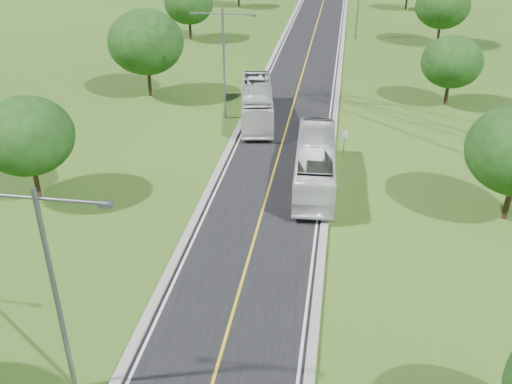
% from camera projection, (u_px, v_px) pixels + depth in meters
% --- Properties ---
extents(ground, '(260.00, 260.00, 0.00)m').
position_uv_depth(ground, '(302.00, 74.00, 66.07)').
color(ground, '#2D5217').
rests_on(ground, ground).
extents(road, '(8.00, 150.00, 0.06)m').
position_uv_depth(road, '(306.00, 60.00, 71.26)').
color(road, black).
rests_on(road, ground).
extents(curb_left, '(0.50, 150.00, 0.22)m').
position_uv_depth(curb_left, '(273.00, 58.00, 71.80)').
color(curb_left, gray).
rests_on(curb_left, ground).
extents(curb_right, '(0.50, 150.00, 0.22)m').
position_uv_depth(curb_right, '(341.00, 61.00, 70.64)').
color(curb_right, gray).
rests_on(curb_right, ground).
extents(speed_limit_sign, '(0.55, 0.09, 2.40)m').
position_uv_depth(speed_limit_sign, '(344.00, 139.00, 45.52)').
color(speed_limit_sign, slate).
rests_on(speed_limit_sign, ground).
extents(streetlight_near_left, '(5.90, 0.25, 10.00)m').
position_uv_depth(streetlight_near_left, '(52.00, 279.00, 22.45)').
color(streetlight_near_left, slate).
rests_on(streetlight_near_left, ground).
extents(streetlight_mid_left, '(5.90, 0.25, 10.00)m').
position_uv_depth(streetlight_mid_left, '(224.00, 56.00, 51.04)').
color(streetlight_mid_left, slate).
rests_on(streetlight_mid_left, ground).
extents(tree_lb, '(6.30, 6.30, 7.33)m').
position_uv_depth(tree_lb, '(27.00, 136.00, 38.31)').
color(tree_lb, black).
rests_on(tree_lb, ground).
extents(tree_lc, '(7.56, 7.56, 8.79)m').
position_uv_depth(tree_lc, '(146.00, 42.00, 56.78)').
color(tree_lc, black).
rests_on(tree_lc, ground).
extents(tree_ld, '(6.72, 6.72, 7.82)m').
position_uv_depth(tree_ld, '(189.00, 3.00, 78.15)').
color(tree_ld, black).
rests_on(tree_ld, ground).
extents(tree_rc, '(5.88, 5.88, 6.84)m').
position_uv_depth(tree_rc, '(452.00, 62.00, 55.01)').
color(tree_rc, black).
rests_on(tree_rc, ground).
extents(tree_rd, '(7.14, 7.14, 8.30)m').
position_uv_depth(tree_rd, '(443.00, 5.00, 75.08)').
color(tree_rd, black).
rests_on(tree_rd, ground).
extents(bus_outbound, '(3.29, 11.92, 3.29)m').
position_uv_depth(bus_outbound, '(315.00, 164.00, 41.30)').
color(bus_outbound, silver).
rests_on(bus_outbound, road).
extents(bus_inbound, '(4.62, 11.93, 3.24)m').
position_uv_depth(bus_inbound, '(257.00, 103.00, 52.69)').
color(bus_inbound, silver).
rests_on(bus_inbound, road).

